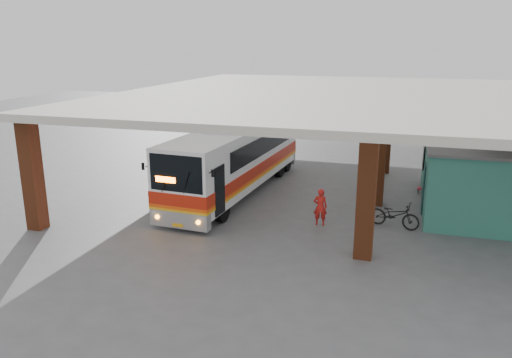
{
  "coord_description": "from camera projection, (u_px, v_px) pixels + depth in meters",
  "views": [
    {
      "loc": [
        4.15,
        -19.1,
        7.11
      ],
      "look_at": [
        -1.75,
        0.0,
        1.59
      ],
      "focal_mm": 35.0,
      "sensor_mm": 36.0,
      "label": 1
    }
  ],
  "objects": [
    {
      "name": "brick_columns",
      "position": [
        348.0,
        146.0,
        24.29
      ],
      "size": [
        20.1,
        21.6,
        4.35
      ],
      "color": "brown",
      "rests_on": "ground"
    },
    {
      "name": "pedestrian",
      "position": [
        320.0,
        207.0,
        19.84
      ],
      "size": [
        0.59,
        0.42,
        1.5
      ],
      "primitive_type": "imported",
      "rotation": [
        0.0,
        0.0,
        3.26
      ],
      "color": "red",
      "rests_on": "ground"
    },
    {
      "name": "ground",
      "position": [
        296.0,
        219.0,
        20.67
      ],
      "size": [
        90.0,
        90.0,
        0.0
      ],
      "primitive_type": "plane",
      "color": "#515154",
      "rests_on": "ground"
    },
    {
      "name": "red_chair",
      "position": [
        424.0,
        186.0,
        24.18
      ],
      "size": [
        0.41,
        0.41,
        0.73
      ],
      "rotation": [
        0.0,
        0.0,
        0.07
      ],
      "color": "red",
      "rests_on": "ground"
    },
    {
      "name": "canopy_roof",
      "position": [
        336.0,
        95.0,
        25.31
      ],
      "size": [
        21.0,
        23.0,
        0.3
      ],
      "primitive_type": "cube",
      "color": "beige",
      "rests_on": "brick_columns"
    },
    {
      "name": "shop_building",
      "position": [
        485.0,
        173.0,
        21.8
      ],
      "size": [
        5.2,
        8.2,
        3.11
      ],
      "color": "#307969",
      "rests_on": "ground"
    },
    {
      "name": "coach_bus",
      "position": [
        237.0,
        158.0,
        23.96
      ],
      "size": [
        3.19,
        11.97,
        3.45
      ],
      "rotation": [
        0.0,
        0.0,
        -0.06
      ],
      "color": "white",
      "rests_on": "ground"
    },
    {
      "name": "motorcycle",
      "position": [
        394.0,
        215.0,
        19.63
      ],
      "size": [
        2.11,
        1.16,
        1.05
      ],
      "primitive_type": "imported",
      "rotation": [
        0.0,
        0.0,
        1.33
      ],
      "color": "black",
      "rests_on": "ground"
    }
  ]
}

